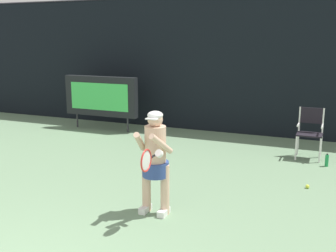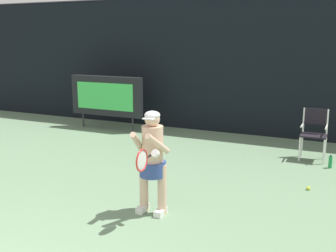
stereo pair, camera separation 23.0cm
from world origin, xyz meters
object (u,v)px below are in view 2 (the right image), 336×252
(water_bottle, at_px, (330,162))
(tennis_ball_loose, at_px, (308,188))
(tennis_player, at_px, (152,158))
(umpire_chair, at_px, (314,131))
(scoreboard, at_px, (106,96))
(tennis_racket, at_px, (143,160))

(water_bottle, relative_size, tennis_ball_loose, 3.90)
(tennis_player, bearing_deg, tennis_ball_loose, 43.58)
(umpire_chair, distance_m, tennis_ball_loose, 2.02)
(tennis_player, height_order, tennis_ball_loose, tennis_player)
(scoreboard, relative_size, tennis_racket, 3.65)
(tennis_player, height_order, tennis_racket, tennis_player)
(tennis_racket, bearing_deg, scoreboard, 114.46)
(scoreboard, relative_size, umpire_chair, 2.04)
(umpire_chair, relative_size, tennis_ball_loose, 15.88)
(umpire_chair, distance_m, tennis_player, 4.29)
(scoreboard, xyz_separation_m, tennis_ball_loose, (5.72, -2.61, -0.91))
(tennis_player, relative_size, tennis_ball_loose, 22.56)
(scoreboard, height_order, umpire_chair, scoreboard)
(tennis_ball_loose, bearing_deg, umpire_chair, 93.85)
(scoreboard, xyz_separation_m, tennis_player, (3.71, -4.52, -0.10))
(umpire_chair, height_order, tennis_racket, tennis_racket)
(tennis_player, distance_m, tennis_ball_loose, 2.90)
(umpire_chair, height_order, water_bottle, umpire_chair)
(water_bottle, xyz_separation_m, tennis_racket, (-2.17, -3.84, 0.84))
(scoreboard, relative_size, water_bottle, 8.30)
(scoreboard, bearing_deg, tennis_racket, -52.72)
(tennis_ball_loose, bearing_deg, tennis_racket, -128.49)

